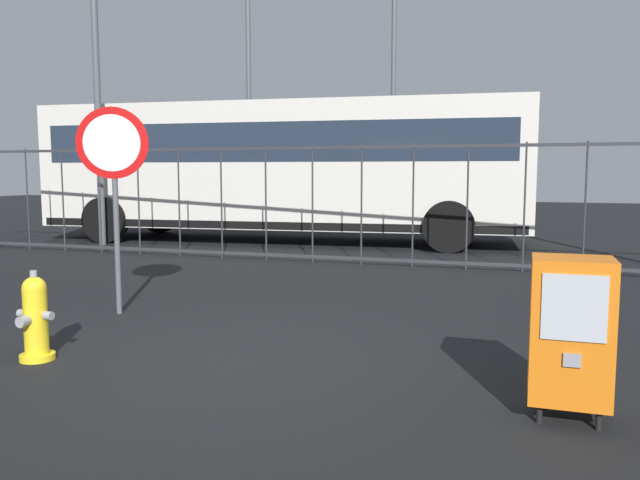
{
  "coord_description": "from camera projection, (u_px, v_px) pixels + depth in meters",
  "views": [
    {
      "loc": [
        2.13,
        -4.43,
        1.54
      ],
      "look_at": [
        0.3,
        1.2,
        0.9
      ],
      "focal_mm": 35.24,
      "sensor_mm": 36.0,
      "label": 1
    }
  ],
  "objects": [
    {
      "name": "newspaper_box_primary",
      "position": [
        571.0,
        330.0,
        3.88
      ],
      "size": [
        0.48,
        0.42,
        1.02
      ],
      "color": "black",
      "rests_on": "ground_plane"
    },
    {
      "name": "stop_sign",
      "position": [
        114.0,
        167.0,
        6.69
      ],
      "size": [
        0.71,
        0.31,
        2.23
      ],
      "color": "#4C4F54",
      "rests_on": "ground_plane"
    },
    {
      "name": "street_light_far_right",
      "position": [
        248.0,
        62.0,
        18.04
      ],
      "size": [
        0.32,
        0.32,
        8.25
      ],
      "color": "#4C4F54",
      "rests_on": "ground_plane"
    },
    {
      "name": "street_light_near_left",
      "position": [
        394.0,
        70.0,
        17.97
      ],
      "size": [
        0.32,
        0.32,
        7.77
      ],
      "color": "#4C4F54",
      "rests_on": "ground_plane"
    },
    {
      "name": "bus_near",
      "position": [
        283.0,
        165.0,
        13.94
      ],
      "size": [
        10.68,
        3.49,
        3.0
      ],
      "rotation": [
        0.0,
        0.0,
        0.09
      ],
      "color": "beige",
      "rests_on": "ground_plane"
    },
    {
      "name": "fire_hydrant",
      "position": [
        35.0,
        318.0,
        5.14
      ],
      "size": [
        0.33,
        0.32,
        0.75
      ],
      "color": "yellow",
      "rests_on": "ground_plane"
    },
    {
      "name": "street_light_far_left",
      "position": [
        95.0,
        21.0,
        12.87
      ],
      "size": [
        0.32,
        0.32,
        8.09
      ],
      "color": "#4C4F54",
      "rests_on": "ground_plane"
    },
    {
      "name": "fence_barrier",
      "position": [
        387.0,
        204.0,
        10.25
      ],
      "size": [
        18.03,
        0.04,
        2.0
      ],
      "color": "#2D2D33",
      "rests_on": "ground_plane"
    },
    {
      "name": "ground_plane",
      "position": [
        238.0,
        366.0,
        5.01
      ],
      "size": [
        60.0,
        60.0,
        0.0
      ],
      "primitive_type": "plane",
      "color": "black"
    }
  ]
}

